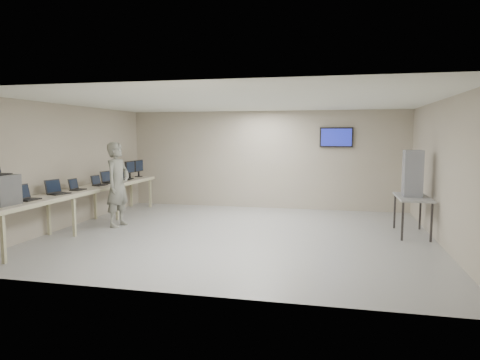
% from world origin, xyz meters
% --- Properties ---
extents(room, '(8.01, 7.01, 2.81)m').
position_xyz_m(room, '(0.03, 0.06, 1.41)').
color(room, '#AAAAA7').
rests_on(room, ground).
extents(workbench, '(0.76, 6.00, 0.90)m').
position_xyz_m(workbench, '(-3.59, 0.00, 0.83)').
color(workbench, beige).
rests_on(workbench, ground).
extents(equipment_box, '(0.45, 0.52, 0.52)m').
position_xyz_m(equipment_box, '(-3.65, -2.45, 1.16)').
color(equipment_box, slate).
rests_on(equipment_box, workbench).
extents(laptop_0, '(0.31, 0.38, 0.29)m').
position_xyz_m(laptop_0, '(-3.64, -1.86, 0.98)').
color(laptop_0, black).
rests_on(laptop_0, workbench).
extents(laptop_1, '(0.41, 0.45, 0.30)m').
position_xyz_m(laptop_1, '(-3.60, -1.02, 0.98)').
color(laptop_1, black).
rests_on(laptop_1, workbench).
extents(laptop_2, '(0.27, 0.33, 0.25)m').
position_xyz_m(laptop_2, '(-3.59, -0.35, 0.97)').
color(laptop_2, black).
rests_on(laptop_2, workbench).
extents(laptop_3, '(0.31, 0.35, 0.25)m').
position_xyz_m(laptop_3, '(-3.58, 0.54, 0.96)').
color(laptop_3, black).
rests_on(laptop_3, workbench).
extents(laptop_4, '(0.40, 0.44, 0.30)m').
position_xyz_m(laptop_4, '(-3.62, 1.12, 0.98)').
color(laptop_4, black).
rests_on(laptop_4, workbench).
extents(laptop_5, '(0.35, 0.39, 0.27)m').
position_xyz_m(laptop_5, '(-3.60, 1.91, 0.97)').
color(laptop_5, black).
rests_on(laptop_5, workbench).
extents(monitor_near, '(0.22, 0.49, 0.49)m').
position_xyz_m(monitor_near, '(-3.60, 2.21, 1.19)').
color(monitor_near, black).
rests_on(monitor_near, workbench).
extents(monitor_far, '(0.22, 0.49, 0.49)m').
position_xyz_m(monitor_far, '(-3.60, 2.75, 1.19)').
color(monitor_far, black).
rests_on(monitor_far, workbench).
extents(soldier, '(0.55, 0.76, 1.95)m').
position_xyz_m(soldier, '(-2.90, 0.23, 0.97)').
color(soldier, '#55574B').
rests_on(soldier, ground).
extents(side_table, '(0.64, 1.37, 0.82)m').
position_xyz_m(side_table, '(3.60, 0.81, 0.75)').
color(side_table, '#989898').
rests_on(side_table, ground).
extents(storage_bins, '(0.37, 0.41, 0.97)m').
position_xyz_m(storage_bins, '(3.58, 0.81, 1.31)').
color(storage_bins, '#9A9FAE').
rests_on(storage_bins, side_table).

